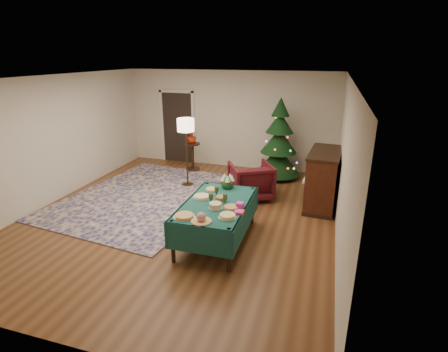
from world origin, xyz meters
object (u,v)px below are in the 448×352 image
(buffet_table, at_px, (217,210))
(armchair, at_px, (251,179))
(christmas_tree, at_px, (279,143))
(gift_box, at_px, (240,205))
(side_table, at_px, (193,157))
(piano, at_px, (323,180))
(floor_lamp, at_px, (186,129))
(potted_plant, at_px, (192,139))

(buffet_table, height_order, armchair, armchair)
(armchair, relative_size, christmas_tree, 0.43)
(gift_box, distance_m, side_table, 4.35)
(gift_box, height_order, piano, piano)
(gift_box, distance_m, piano, 2.53)
(armchair, relative_size, floor_lamp, 0.54)
(side_table, height_order, piano, piano)
(floor_lamp, distance_m, piano, 3.35)
(gift_box, xyz_separation_m, side_table, (-2.31, 3.66, -0.40))
(christmas_tree, distance_m, piano, 2.00)
(floor_lamp, distance_m, christmas_tree, 2.46)
(gift_box, distance_m, christmas_tree, 3.76)
(floor_lamp, xyz_separation_m, piano, (3.23, -0.30, -0.83))
(christmas_tree, bearing_deg, armchair, -102.78)
(gift_box, bearing_deg, christmas_tree, 88.96)
(armchair, xyz_separation_m, side_table, (-2.01, 1.52, -0.08))
(gift_box, xyz_separation_m, christmas_tree, (0.07, 3.76, 0.17))
(potted_plant, bearing_deg, side_table, 180.00)
(gift_box, relative_size, potted_plant, 0.26)
(armchair, height_order, piano, piano)
(buffet_table, relative_size, piano, 1.30)
(christmas_tree, bearing_deg, piano, -52.95)
(potted_plant, bearing_deg, floor_lamp, -74.30)
(armchair, height_order, side_table, armchair)
(buffet_table, xyz_separation_m, armchair, (0.14, 2.05, -0.13))
(gift_box, bearing_deg, potted_plant, 122.20)
(gift_box, bearing_deg, buffet_table, 168.37)
(buffet_table, distance_m, christmas_tree, 3.72)
(gift_box, height_order, floor_lamp, floor_lamp)
(buffet_table, bearing_deg, piano, 51.11)
(buffet_table, xyz_separation_m, gift_box, (0.43, -0.09, 0.19))
(gift_box, xyz_separation_m, floor_lamp, (-1.97, 2.48, 0.65))
(buffet_table, height_order, piano, piano)
(floor_lamp, bearing_deg, christmas_tree, 32.00)
(buffet_table, relative_size, christmas_tree, 0.89)
(potted_plant, distance_m, piano, 3.87)
(gift_box, distance_m, armchair, 2.19)
(piano, bearing_deg, christmas_tree, 127.05)
(christmas_tree, bearing_deg, potted_plant, -177.77)
(armchair, distance_m, piano, 1.56)
(side_table, relative_size, potted_plant, 1.76)
(buffet_table, xyz_separation_m, side_table, (-1.87, 3.57, -0.20))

